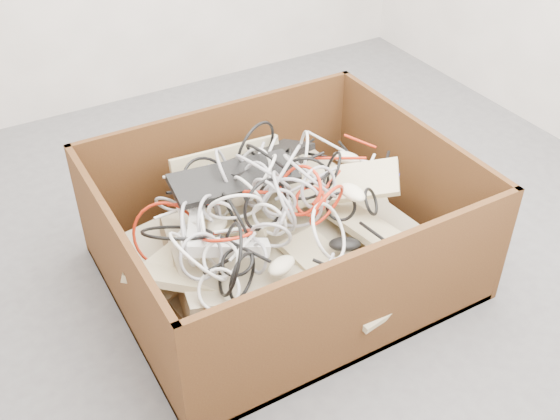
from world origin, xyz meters
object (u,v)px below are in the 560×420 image
power_strip_left (196,223)px  vga_plug (393,177)px  cardboard_box (278,249)px  power_strip_right (225,247)px

power_strip_left → vga_plug: (0.79, -0.10, -0.02)m
cardboard_box → power_strip_right: 0.38m
power_strip_left → power_strip_right: power_strip_left is taller
power_strip_right → power_strip_left: bearing=123.3°
power_strip_left → vga_plug: bearing=-66.3°
cardboard_box → vga_plug: (0.47, -0.08, 0.22)m
power_strip_left → power_strip_right: bearing=-134.4°
power_strip_left → cardboard_box: bearing=-63.0°
power_strip_left → vga_plug: power_strip_left is taller
power_strip_left → vga_plug: size_ratio=6.42×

